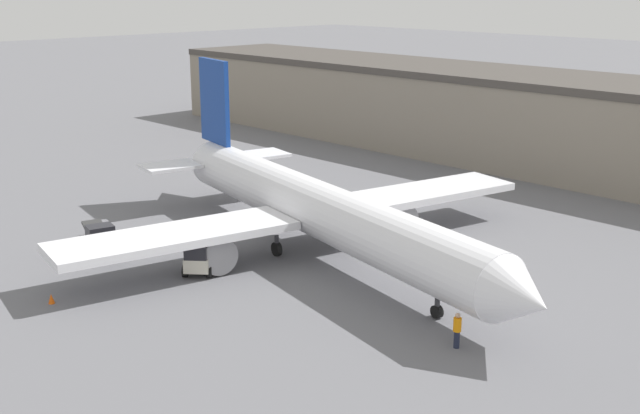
# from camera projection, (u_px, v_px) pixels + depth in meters

# --- Properties ---
(ground_plane) EXTENTS (400.00, 400.00, 0.00)m
(ground_plane) POSITION_uv_depth(u_px,v_px,m) (320.00, 256.00, 51.26)
(ground_plane) COLOR slate
(terminal_building) EXTENTS (99.40, 13.25, 8.56)m
(terminal_building) POSITION_uv_depth(u_px,v_px,m) (561.00, 124.00, 73.94)
(terminal_building) COLOR gray
(terminal_building) RESTS_ON ground_plane
(airplane) EXTENTS (38.42, 33.18, 11.28)m
(airplane) POSITION_uv_depth(u_px,v_px,m) (311.00, 207.00, 51.27)
(airplane) COLOR white
(airplane) RESTS_ON ground_plane
(ground_crew_worker) EXTENTS (0.40, 0.40, 1.80)m
(ground_crew_worker) POSITION_uv_depth(u_px,v_px,m) (457.00, 329.00, 38.23)
(ground_crew_worker) COLOR #1E2338
(ground_crew_worker) RESTS_ON ground_plane
(baggage_tug) EXTENTS (3.49, 3.63, 2.43)m
(baggage_tug) POSITION_uv_depth(u_px,v_px,m) (200.00, 255.00, 48.20)
(baggage_tug) COLOR beige
(baggage_tug) RESTS_ON ground_plane
(belt_loader_truck) EXTENTS (3.16, 2.64, 2.29)m
(belt_loader_truck) POSITION_uv_depth(u_px,v_px,m) (99.00, 241.00, 50.72)
(belt_loader_truck) COLOR #B2B2B7
(belt_loader_truck) RESTS_ON ground_plane
(safety_cone_near) EXTENTS (0.36, 0.36, 0.55)m
(safety_cone_near) POSITION_uv_depth(u_px,v_px,m) (51.00, 299.00, 43.71)
(safety_cone_near) COLOR #EF590F
(safety_cone_near) RESTS_ON ground_plane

